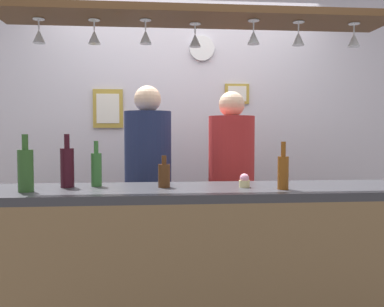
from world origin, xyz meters
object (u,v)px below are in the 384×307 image
at_px(person_left_navy_shirt, 148,177).
at_px(bottle_beer_amber_tall, 283,171).
at_px(person_middle_red_shirt, 231,179).
at_px(wall_clock, 202,48).
at_px(bottle_champagne_green, 26,169).
at_px(bottle_wine_dark_red, 67,166).
at_px(cupcake, 244,181).
at_px(bottle_beer_brown_stubby, 164,175).
at_px(picture_frame_upper_small, 237,94).
at_px(picture_frame_caricature, 108,109).
at_px(bottle_beer_green_import, 96,168).

height_order(person_left_navy_shirt, bottle_beer_amber_tall, person_left_navy_shirt).
relative_size(person_left_navy_shirt, bottle_beer_amber_tall, 6.40).
distance_m(person_middle_red_shirt, wall_clock, 1.29).
distance_m(person_middle_red_shirt, bottle_champagne_green, 1.48).
bearing_deg(bottle_champagne_green, person_middle_red_shirt, 32.96).
relative_size(bottle_wine_dark_red, cupcake, 3.85).
relative_size(bottle_beer_brown_stubby, bottle_beer_amber_tall, 0.69).
height_order(bottle_wine_dark_red, bottle_champagne_green, same).
height_order(bottle_wine_dark_red, picture_frame_upper_small, picture_frame_upper_small).
bearing_deg(person_middle_red_shirt, person_left_navy_shirt, 180.00).
xyz_separation_m(person_middle_red_shirt, wall_clock, (-0.14, 0.68, 1.09)).
xyz_separation_m(person_left_navy_shirt, picture_frame_upper_small, (0.79, 0.68, 0.67)).
bearing_deg(bottle_beer_amber_tall, cupcake, 152.00).
distance_m(bottle_wine_dark_red, wall_clock, 1.86).
relative_size(person_middle_red_shirt, bottle_beer_brown_stubby, 9.04).
distance_m(bottle_beer_amber_tall, picture_frame_caricature, 1.92).
relative_size(bottle_wine_dark_red, bottle_champagne_green, 1.00).
height_order(person_left_navy_shirt, bottle_beer_green_import, person_left_navy_shirt).
xyz_separation_m(person_left_navy_shirt, bottle_beer_brown_stubby, (0.10, -0.69, 0.09)).
bearing_deg(bottle_wine_dark_red, person_middle_red_shirt, 31.42).
distance_m(bottle_beer_brown_stubby, bottle_beer_green_import, 0.40).
xyz_separation_m(bottle_wine_dark_red, bottle_beer_amber_tall, (1.18, -0.19, -0.02)).
relative_size(person_left_navy_shirt, bottle_champagne_green, 5.54).
distance_m(bottle_beer_amber_tall, bottle_champagne_green, 1.36).
bearing_deg(bottle_beer_green_import, wall_clock, 59.70).
distance_m(bottle_champagne_green, wall_clock, 2.06).
relative_size(person_left_navy_shirt, bottle_beer_brown_stubby, 9.24).
distance_m(bottle_beer_amber_tall, cupcake, 0.23).
distance_m(bottle_champagne_green, picture_frame_upper_small, 2.12).
bearing_deg(person_middle_red_shirt, picture_frame_upper_small, 75.55).
xyz_separation_m(bottle_beer_green_import, cupcake, (0.84, -0.12, -0.07)).
relative_size(bottle_beer_amber_tall, picture_frame_upper_small, 1.18).
bearing_deg(bottle_beer_brown_stubby, wall_clock, 74.96).
height_order(bottle_champagne_green, bottle_beer_green_import, bottle_champagne_green).
bearing_deg(picture_frame_caricature, bottle_beer_brown_stubby, -71.35).
height_order(person_middle_red_shirt, wall_clock, wall_clock).
bearing_deg(bottle_beer_green_import, bottle_wine_dark_red, -168.72).
height_order(bottle_champagne_green, cupcake, bottle_champagne_green).
relative_size(bottle_beer_brown_stubby, wall_clock, 0.82).
height_order(picture_frame_caricature, wall_clock, wall_clock).
bearing_deg(cupcake, bottle_beer_green_import, 171.76).
height_order(bottle_beer_green_import, cupcake, bottle_beer_green_import).
height_order(person_left_navy_shirt, cupcake, person_left_navy_shirt).
relative_size(person_left_navy_shirt, person_middle_red_shirt, 1.02).
distance_m(bottle_wine_dark_red, cupcake, 1.00).
height_order(bottle_beer_amber_tall, picture_frame_caricature, picture_frame_caricature).
bearing_deg(bottle_beer_green_import, bottle_beer_brown_stubby, -11.71).
height_order(person_left_navy_shirt, bottle_beer_brown_stubby, person_left_navy_shirt).
distance_m(bottle_beer_brown_stubby, bottle_beer_amber_tall, 0.66).
relative_size(person_middle_red_shirt, picture_frame_upper_small, 7.40).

